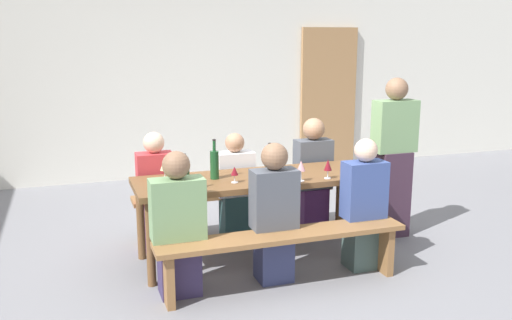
# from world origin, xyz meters

# --- Properties ---
(ground_plane) EXTENTS (24.00, 24.00, 0.00)m
(ground_plane) POSITION_xyz_m (0.00, 0.00, 0.00)
(ground_plane) COLOR slate
(back_wall) EXTENTS (14.00, 0.20, 3.20)m
(back_wall) POSITION_xyz_m (0.00, 3.33, 1.60)
(back_wall) COLOR silver
(back_wall) RESTS_ON ground
(wooden_door) EXTENTS (0.90, 0.06, 2.10)m
(wooden_door) POSITION_xyz_m (2.26, 3.19, 1.05)
(wooden_door) COLOR #9E7247
(wooden_door) RESTS_ON ground
(tasting_table) EXTENTS (2.13, 0.71, 0.75)m
(tasting_table) POSITION_xyz_m (0.00, 0.00, 0.67)
(tasting_table) COLOR brown
(tasting_table) RESTS_ON ground
(bench_near) EXTENTS (2.03, 0.30, 0.45)m
(bench_near) POSITION_xyz_m (0.00, -0.66, 0.36)
(bench_near) COLOR olive
(bench_near) RESTS_ON ground
(bench_far) EXTENTS (2.03, 0.30, 0.45)m
(bench_far) POSITION_xyz_m (0.00, 0.66, 0.36)
(bench_far) COLOR olive
(bench_far) RESTS_ON ground
(wine_bottle_0) EXTENTS (0.07, 0.07, 0.31)m
(wine_bottle_0) POSITION_xyz_m (0.10, -0.08, 0.87)
(wine_bottle_0) COLOR #143319
(wine_bottle_0) RESTS_ON tasting_table
(wine_bottle_1) EXTENTS (0.07, 0.07, 0.31)m
(wine_bottle_1) POSITION_xyz_m (-0.79, -0.27, 0.86)
(wine_bottle_1) COLOR #194723
(wine_bottle_1) RESTS_ON tasting_table
(wine_bottle_2) EXTENTS (0.08, 0.08, 0.35)m
(wine_bottle_2) POSITION_xyz_m (-0.36, 0.05, 0.88)
(wine_bottle_2) COLOR #194723
(wine_bottle_2) RESTS_ON tasting_table
(wine_bottle_3) EXTENTS (0.08, 0.08, 0.30)m
(wine_bottle_3) POSITION_xyz_m (-0.69, -0.26, 0.86)
(wine_bottle_3) COLOR #143319
(wine_bottle_3) RESTS_ON tasting_table
(wine_glass_0) EXTENTS (0.06, 0.06, 0.14)m
(wine_glass_0) POSITION_xyz_m (-0.24, -0.14, 0.85)
(wine_glass_0) COLOR silver
(wine_glass_0) RESTS_ON tasting_table
(wine_glass_1) EXTENTS (0.07, 0.07, 0.18)m
(wine_glass_1) POSITION_xyz_m (0.31, -0.27, 0.88)
(wine_glass_1) COLOR silver
(wine_glass_1) RESTS_ON tasting_table
(wine_glass_2) EXTENTS (0.07, 0.07, 0.17)m
(wine_glass_2) POSITION_xyz_m (0.57, -0.26, 0.87)
(wine_glass_2) COLOR silver
(wine_glass_2) RESTS_ON tasting_table
(wine_glass_3) EXTENTS (0.08, 0.08, 0.16)m
(wine_glass_3) POSITION_xyz_m (-0.67, 0.09, 0.87)
(wine_glass_3) COLOR silver
(wine_glass_3) RESTS_ON tasting_table
(wine_glass_4) EXTENTS (0.08, 0.08, 0.19)m
(wine_glass_4) POSITION_xyz_m (-0.78, 0.14, 0.88)
(wine_glass_4) COLOR silver
(wine_glass_4) RESTS_ON tasting_table
(seated_guest_near_0) EXTENTS (0.41, 0.24, 1.13)m
(seated_guest_near_0) POSITION_xyz_m (-0.80, -0.51, 0.53)
(seated_guest_near_0) COLOR #382D53
(seated_guest_near_0) RESTS_ON ground
(seated_guest_near_1) EXTENTS (0.37, 0.24, 1.14)m
(seated_guest_near_1) POSITION_xyz_m (-0.02, -0.51, 0.55)
(seated_guest_near_1) COLOR navy
(seated_guest_near_1) RESTS_ON ground
(seated_guest_near_2) EXTENTS (0.36, 0.24, 1.13)m
(seated_guest_near_2) POSITION_xyz_m (0.79, -0.51, 0.54)
(seated_guest_near_2) COLOR #3F5550
(seated_guest_near_2) RESTS_ON ground
(seated_guest_far_0) EXTENTS (0.33, 0.24, 1.11)m
(seated_guest_far_0) POSITION_xyz_m (-0.81, 0.51, 0.53)
(seated_guest_far_0) COLOR #562661
(seated_guest_far_0) RESTS_ON ground
(seated_guest_far_1) EXTENTS (0.36, 0.24, 1.06)m
(seated_guest_far_1) POSITION_xyz_m (-0.04, 0.51, 0.50)
(seated_guest_far_1) COLOR #2E5455
(seated_guest_far_1) RESTS_ON ground
(seated_guest_far_2) EXTENTS (0.37, 0.24, 1.17)m
(seated_guest_far_2) POSITION_xyz_m (0.78, 0.51, 0.56)
(seated_guest_far_2) COLOR #52275F
(seated_guest_far_2) RESTS_ON ground
(standing_host) EXTENTS (0.42, 0.24, 1.58)m
(standing_host) POSITION_xyz_m (1.47, 0.12, 0.76)
(standing_host) COLOR #3C2737
(standing_host) RESTS_ON ground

